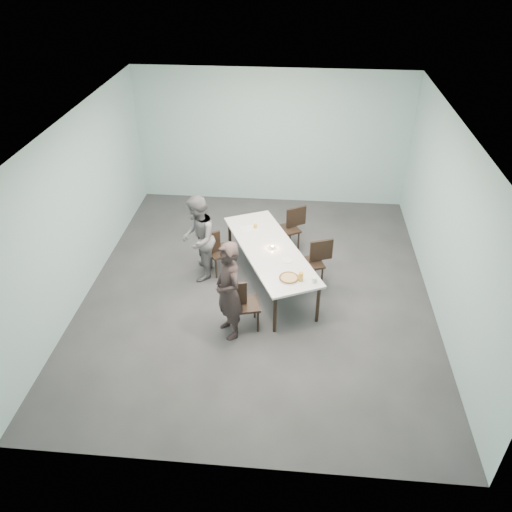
# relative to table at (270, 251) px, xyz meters

# --- Properties ---
(ground) EXTENTS (7.00, 7.00, 0.00)m
(ground) POSITION_rel_table_xyz_m (-0.19, -0.20, -0.69)
(ground) COLOR #333335
(ground) RESTS_ON ground
(room_shell) EXTENTS (6.02, 7.02, 3.01)m
(room_shell) POSITION_rel_table_xyz_m (-0.19, -0.20, 1.33)
(room_shell) COLOR #9BC1C3
(room_shell) RESTS_ON ground
(table) EXTENTS (1.90, 2.74, 0.75)m
(table) POSITION_rel_table_xyz_m (0.00, 0.00, 0.00)
(table) COLOR white
(table) RESTS_ON ground
(chair_near_left) EXTENTS (0.65, 0.51, 0.87)m
(chair_near_left) POSITION_rel_table_xyz_m (-0.38, -1.18, -0.19)
(chair_near_left) COLOR black
(chair_near_left) RESTS_ON ground
(chair_far_left) EXTENTS (0.63, 0.59, 0.87)m
(chair_far_left) POSITION_rel_table_xyz_m (-1.01, 0.27, -0.19)
(chair_far_left) COLOR black
(chair_far_left) RESTS_ON ground
(chair_near_right) EXTENTS (0.65, 0.54, 0.87)m
(chair_near_right) POSITION_rel_table_xyz_m (0.79, 0.11, -0.19)
(chair_near_right) COLOR black
(chair_near_right) RESTS_ON ground
(chair_far_right) EXTENTS (0.64, 0.58, 0.87)m
(chair_far_right) POSITION_rel_table_xyz_m (0.33, 1.25, -0.19)
(chair_far_right) COLOR black
(chair_far_right) RESTS_ON ground
(diner_near) EXTENTS (0.66, 0.72, 1.66)m
(diner_near) POSITION_rel_table_xyz_m (-0.54, -1.36, 0.14)
(diner_near) COLOR black
(diner_near) RESTS_ON ground
(diner_far) EXTENTS (0.67, 0.83, 1.61)m
(diner_far) POSITION_rel_table_xyz_m (-1.28, 0.13, 0.11)
(diner_far) COLOR slate
(diner_far) RESTS_ON ground
(pizza) EXTENTS (0.34, 0.34, 0.04)m
(pizza) POSITION_rel_table_xyz_m (0.36, -0.85, 0.08)
(pizza) COLOR white
(pizza) RESTS_ON table
(side_plate) EXTENTS (0.18, 0.18, 0.01)m
(side_plate) POSITION_rel_table_xyz_m (0.31, -0.34, 0.06)
(side_plate) COLOR white
(side_plate) RESTS_ON table
(beer_glass) EXTENTS (0.08, 0.08, 0.15)m
(beer_glass) POSITION_rel_table_xyz_m (0.54, -0.88, 0.13)
(beer_glass) COLOR gold
(beer_glass) RESTS_ON table
(water_tumbler) EXTENTS (0.08, 0.08, 0.09)m
(water_tumbler) POSITION_rel_table_xyz_m (0.75, -0.90, 0.10)
(water_tumbler) COLOR silver
(water_tumbler) RESTS_ON table
(tealight) EXTENTS (0.06, 0.06, 0.05)m
(tealight) POSITION_rel_table_xyz_m (0.04, 0.02, 0.08)
(tealight) COLOR silver
(tealight) RESTS_ON table
(amber_tumbler) EXTENTS (0.07, 0.07, 0.08)m
(amber_tumbler) POSITION_rel_table_xyz_m (-0.32, 0.67, 0.10)
(amber_tumbler) COLOR gold
(amber_tumbler) RESTS_ON table
(menu) EXTENTS (0.36, 0.32, 0.01)m
(menu) POSITION_rel_table_xyz_m (-0.43, 0.65, 0.06)
(menu) COLOR silver
(menu) RESTS_ON table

